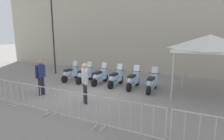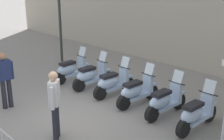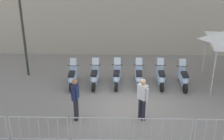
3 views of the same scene
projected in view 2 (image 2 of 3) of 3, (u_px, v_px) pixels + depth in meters
name	position (u px, v px, depth m)	size (l,w,h in m)	color
ground_plane	(70.00, 122.00, 8.27)	(120.00, 120.00, 0.00)	gray
motorcycle_0	(71.00, 70.00, 11.26)	(0.61, 1.72, 1.24)	black
motorcycle_1	(91.00, 76.00, 10.60)	(0.56, 1.73, 1.24)	black
motorcycle_2	(113.00, 83.00, 9.91)	(0.56, 1.73, 1.24)	black
motorcycle_3	(136.00, 91.00, 9.19)	(0.56, 1.73, 1.24)	black
motorcycle_4	(165.00, 101.00, 8.48)	(0.56, 1.73, 1.24)	black
motorcycle_5	(196.00, 114.00, 7.71)	(0.57, 1.73, 1.24)	black
officer_near_row_end	(55.00, 101.00, 7.16)	(0.45, 0.40, 1.73)	#23232D
officer_mid_plaza	(5.00, 77.00, 8.85)	(0.23, 0.55, 1.73)	#23232D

